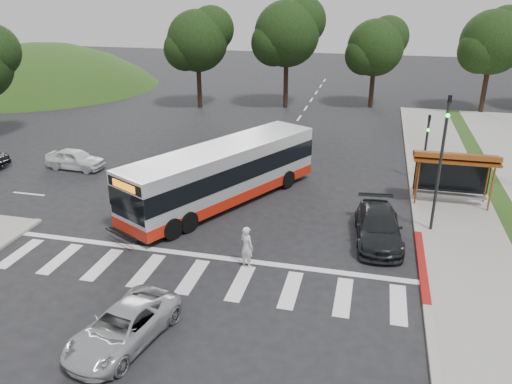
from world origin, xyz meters
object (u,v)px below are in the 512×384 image
(silver_suv_south, at_px, (123,327))
(pedestrian, at_px, (247,247))
(dark_sedan, at_px, (378,227))
(transit_bus, at_px, (224,175))

(silver_suv_south, bearing_deg, pedestrian, 76.55)
(pedestrian, height_order, dark_sedan, pedestrian)
(silver_suv_south, bearing_deg, dark_sedan, 61.37)
(dark_sedan, bearing_deg, silver_suv_south, -135.81)
(transit_bus, relative_size, pedestrian, 6.69)
(transit_bus, xyz_separation_m, silver_suv_south, (0.20, -11.78, -0.96))
(transit_bus, height_order, dark_sedan, transit_bus)
(transit_bus, bearing_deg, dark_sedan, 10.30)
(dark_sedan, distance_m, silver_suv_south, 12.12)
(pedestrian, xyz_separation_m, silver_suv_south, (-2.67, -5.61, -0.30))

